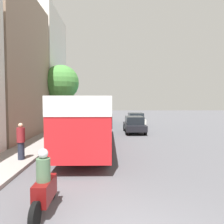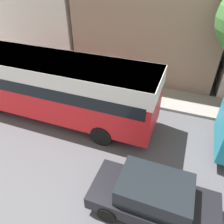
% 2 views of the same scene
% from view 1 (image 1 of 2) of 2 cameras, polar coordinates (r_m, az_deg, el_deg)
% --- Properties ---
extents(building_far_terrace, '(6.43, 8.45, 13.09)m').
position_cam_1_polar(building_far_terrace, '(27.88, -20.12, 10.25)').
color(building_far_terrace, silver).
rests_on(building_far_terrace, ground_plane).
extents(bus_lead, '(2.62, 11.05, 3.14)m').
position_cam_1_polar(bus_lead, '(13.72, -5.77, -0.84)').
color(bus_lead, red).
rests_on(bus_lead, ground_plane).
extents(bus_following, '(2.58, 9.33, 3.16)m').
position_cam_1_polar(bus_following, '(26.39, -3.81, 1.05)').
color(bus_following, teal).
rests_on(bus_following, ground_plane).
extents(motorcycle_behind_lead, '(0.38, 2.24, 1.73)m').
position_cam_1_polar(motorcycle_behind_lead, '(6.33, -17.25, -18.25)').
color(motorcycle_behind_lead, maroon).
rests_on(motorcycle_behind_lead, ground_plane).
extents(car_crossing, '(1.95, 3.83, 1.50)m').
position_cam_1_polar(car_crossing, '(25.82, 6.19, -1.83)').
color(car_crossing, silver).
rests_on(car_crossing, ground_plane).
extents(car_far_curb, '(1.83, 4.05, 1.50)m').
position_cam_1_polar(car_far_curb, '(20.10, 5.84, -3.21)').
color(car_far_curb, black).
rests_on(car_far_curb, ground_plane).
extents(pedestrian_near_curb, '(0.38, 0.38, 1.75)m').
position_cam_1_polar(pedestrian_near_curb, '(11.31, -22.70, -6.97)').
color(pedestrian_near_curb, '#232838').
rests_on(pedestrian_near_curb, sidewalk).
extents(street_tree, '(3.57, 3.57, 6.41)m').
position_cam_1_polar(street_tree, '(23.02, -13.09, 7.42)').
color(street_tree, brown).
rests_on(street_tree, sidewalk).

